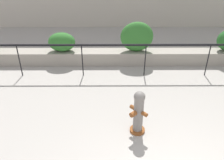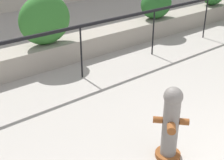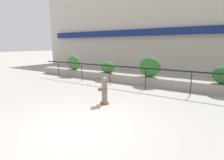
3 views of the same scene
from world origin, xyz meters
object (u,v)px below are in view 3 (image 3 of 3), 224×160
(hedge_bush_0, at_px, (74,62))
(hedge_bush_1, at_px, (108,67))
(hedge_bush_2, at_px, (150,67))
(fire_hydrant, at_px, (104,90))

(hedge_bush_0, xyz_separation_m, hedge_bush_1, (2.98, 0.00, -0.16))
(hedge_bush_2, distance_m, fire_hydrant, 4.05)
(fire_hydrant, bearing_deg, hedge_bush_2, 84.84)
(hedge_bush_0, bearing_deg, hedge_bush_2, 0.00)
(fire_hydrant, bearing_deg, hedge_bush_1, 121.75)
(hedge_bush_0, height_order, hedge_bush_1, hedge_bush_0)
(hedge_bush_1, xyz_separation_m, fire_hydrant, (2.48, -4.01, -0.31))
(hedge_bush_0, bearing_deg, fire_hydrant, -36.27)
(hedge_bush_1, distance_m, hedge_bush_2, 2.85)
(hedge_bush_0, distance_m, hedge_bush_2, 5.82)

